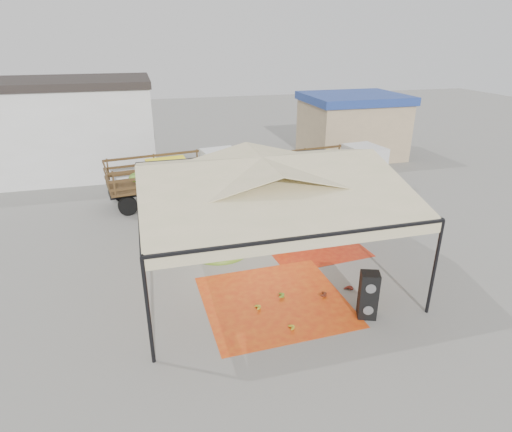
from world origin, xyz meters
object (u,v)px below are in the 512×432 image
object	(u,v)px
speaker_stack	(368,295)
truck_right	(332,165)
banana_heap	(225,227)
vendor	(272,196)
truck_left	(182,173)

from	to	relation	value
speaker_stack	truck_right	distance (m)	11.35
banana_heap	vendor	size ratio (longest dim) A/B	2.94
speaker_stack	truck_left	xyz separation A→B (m)	(-4.09, 11.24, 0.65)
vendor	banana_heap	bearing A→B (deg)	16.82
banana_heap	vendor	distance (m)	3.25
speaker_stack	vendor	size ratio (longest dim) A/B	0.77
truck_left	speaker_stack	bearing A→B (deg)	-78.60
speaker_stack	truck_right	xyz separation A→B (m)	(3.70, 10.71, 0.59)
speaker_stack	vendor	bearing A→B (deg)	113.43
truck_left	vendor	bearing A→B (deg)	-49.69
vendor	speaker_stack	bearing A→B (deg)	72.12
banana_heap	truck_right	xyz separation A→B (m)	(6.69, 4.65, 0.73)
vendor	truck_left	distance (m)	4.88
speaker_stack	vendor	world-z (taller)	vendor
speaker_stack	truck_right	bearing A→B (deg)	91.31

